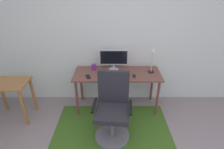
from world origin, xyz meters
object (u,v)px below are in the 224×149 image
at_px(coffee_cup, 94,67).
at_px(side_table, 10,90).
at_px(computer_mouse, 135,76).
at_px(desk_lamp, 153,57).
at_px(monitor, 114,58).
at_px(desk, 118,77).
at_px(keyboard, 116,77).
at_px(cell_phone, 88,77).
at_px(office_chair, 113,112).

relative_size(coffee_cup, side_table, 0.15).
bearing_deg(computer_mouse, side_table, -175.53).
height_order(coffee_cup, desk_lamp, desk_lamp).
bearing_deg(monitor, desk, -68.04).
distance_m(keyboard, cell_phone, 0.47).
height_order(desk, monitor, monitor).
relative_size(keyboard, cell_phone, 3.07).
bearing_deg(desk, office_chair, -96.64).
xyz_separation_m(desk, computer_mouse, (0.29, -0.13, 0.09)).
relative_size(monitor, coffee_cup, 4.76).
bearing_deg(desk, desk_lamp, 3.42).
height_order(desk_lamp, office_chair, desk_lamp).
xyz_separation_m(office_chair, side_table, (-1.73, 0.43, 0.12)).
xyz_separation_m(monitor, coffee_cup, (-0.36, -0.02, -0.17)).
height_order(desk, side_table, desk).
height_order(monitor, coffee_cup, monitor).
distance_m(keyboard, coffee_cup, 0.48).
distance_m(keyboard, desk_lamp, 0.73).
bearing_deg(cell_phone, keyboard, -23.30).
bearing_deg(desk_lamp, computer_mouse, -152.16).
bearing_deg(keyboard, office_chair, -94.69).
bearing_deg(desk_lamp, office_chair, -132.20).
bearing_deg(desk_lamp, desk, -176.58).
distance_m(coffee_cup, cell_phone, 0.29).
height_order(coffee_cup, cell_phone, coffee_cup).
bearing_deg(office_chair, monitor, 93.68).
distance_m(desk_lamp, office_chair, 1.18).
bearing_deg(side_table, monitor, 14.41).
distance_m(monitor, keyboard, 0.37).
bearing_deg(computer_mouse, cell_phone, -179.23).
relative_size(desk, cell_phone, 11.00).
relative_size(desk, keyboard, 3.58).
bearing_deg(desk_lamp, keyboard, -163.84).
height_order(monitor, computer_mouse, monitor).
bearing_deg(side_table, office_chair, -13.88).
relative_size(keyboard, computer_mouse, 4.13).
relative_size(monitor, side_table, 0.74).
distance_m(coffee_cup, office_chair, 0.99).
xyz_separation_m(desk, office_chair, (-0.08, -0.73, -0.22)).
height_order(cell_phone, desk_lamp, desk_lamp).
bearing_deg(desk, cell_phone, -164.14).
relative_size(keyboard, side_table, 0.61).
height_order(desk, office_chair, office_chair).
bearing_deg(computer_mouse, coffee_cup, 159.66).
bearing_deg(computer_mouse, desk, 155.16).
bearing_deg(monitor, desk_lamp, -10.00).
bearing_deg(office_chair, side_table, 171.25).
bearing_deg(keyboard, side_table, -175.29).
relative_size(desk_lamp, side_table, 0.63).
relative_size(keyboard, desk_lamp, 0.96).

